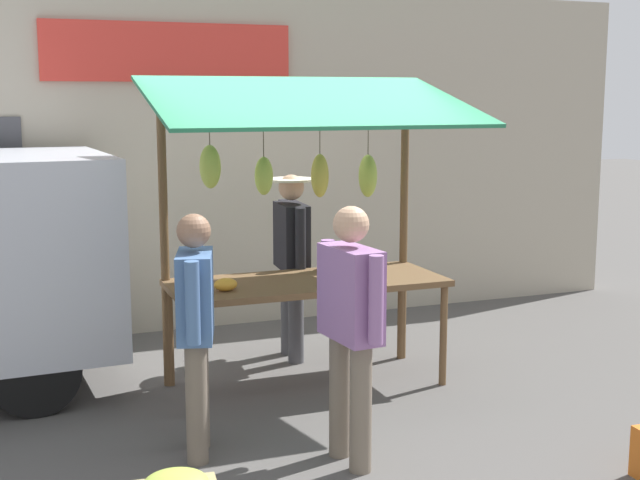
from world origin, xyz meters
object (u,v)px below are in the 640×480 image
(shopper_in_striped_shirt, at_px, (196,318))
(shopper_in_grey_tee, at_px, (351,317))
(market_stall, at_px, (305,197))
(vendor_with_sunhat, at_px, (292,251))

(shopper_in_striped_shirt, bearing_deg, shopper_in_grey_tee, -103.02)
(market_stall, bearing_deg, shopper_in_striped_shirt, 43.33)
(market_stall, height_order, shopper_in_striped_shirt, market_stall)
(shopper_in_grey_tee, xyz_separation_m, shopper_in_striped_shirt, (0.88, -0.48, -0.05))
(market_stall, relative_size, shopper_in_grey_tee, 1.50)
(market_stall, xyz_separation_m, vendor_with_sunhat, (-0.13, -0.72, -0.56))
(shopper_in_grey_tee, relative_size, shopper_in_striped_shirt, 1.04)
(shopper_in_striped_shirt, bearing_deg, market_stall, -30.82)
(vendor_with_sunhat, bearing_deg, shopper_in_grey_tee, -5.25)
(shopper_in_grey_tee, bearing_deg, vendor_with_sunhat, -16.04)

